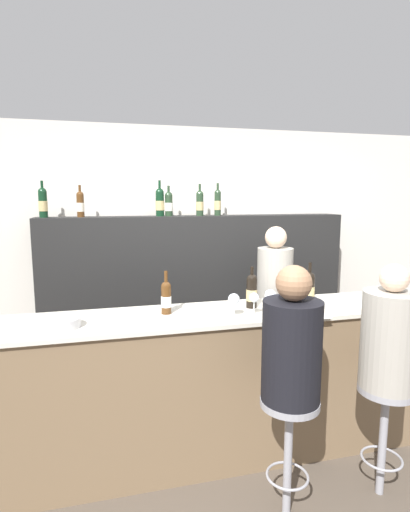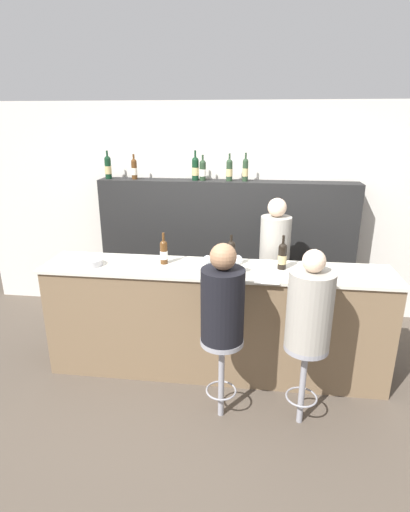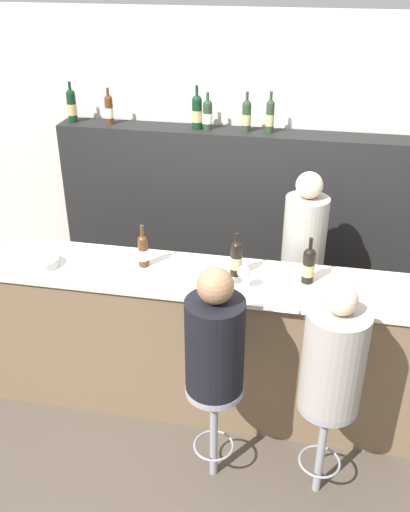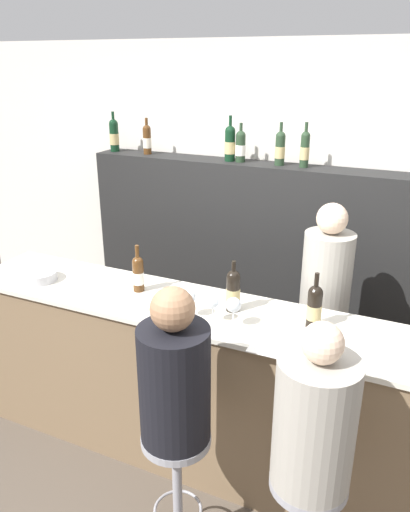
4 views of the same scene
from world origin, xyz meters
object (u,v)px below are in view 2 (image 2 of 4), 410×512
object	(u,v)px
wine_bottle_backbar_1	(134,169)
bar_stool_right	(304,363)
wine_glass_1	(224,261)
wine_glass_2	(238,260)
wine_bottle_counter_1	(231,254)
bartender	(273,280)
wine_glass_0	(208,260)
wine_bottle_counter_2	(282,256)
wine_bottle_backbar_4	(229,170)
wine_bottle_backbar_2	(195,168)
bar_stool_left	(222,357)
wine_bottle_backbar_3	(203,170)
wine_bottle_backbar_0	(108,167)
wine_bottle_backbar_5	(245,169)
guest_seated_right	(310,306)
wine_bottle_counter_0	(164,252)
guest_seated_left	(223,300)
metal_bowl	(90,262)

from	to	relation	value
wine_bottle_backbar_1	bar_stool_right	size ratio (longest dim) A/B	0.40
wine_glass_1	wine_glass_2	distance (m)	0.12
wine_bottle_counter_1	bartender	bearing A→B (deg)	51.82
wine_glass_0	bar_stool_right	bearing A→B (deg)	-31.69
wine_bottle_counter_2	wine_bottle_backbar_4	world-z (taller)	wine_bottle_backbar_4
wine_bottle_backbar_2	bar_stool_left	world-z (taller)	wine_bottle_backbar_2
wine_bottle_backbar_2	bar_stool_left	bearing A→B (deg)	-75.38
wine_bottle_backbar_3	wine_bottle_backbar_0	bearing A→B (deg)	-180.00
wine_bottle_counter_1	wine_bottle_backbar_2	size ratio (longest dim) A/B	0.90
wine_bottle_counter_2	wine_bottle_backbar_3	bearing A→B (deg)	126.91
wine_bottle_backbar_1	bartender	bearing A→B (deg)	-21.05
bar_stool_left	wine_glass_0	bearing A→B (deg)	109.08
wine_bottle_backbar_3	bar_stool_right	xyz separation A→B (m)	(1.06, -1.87, -1.27)
wine_bottle_backbar_3	wine_bottle_backbar_4	world-z (taller)	wine_bottle_backbar_4
wine_bottle_backbar_5	wine_bottle_backbar_3	bearing A→B (deg)	180.00
wine_bottle_backbar_5	wine_glass_1	xyz separation A→B (m)	(-0.12, -1.35, -0.64)
guest_seated_right	wine_bottle_backbar_2	bearing A→B (deg)	121.51
bar_stool_left	guest_seated_right	world-z (taller)	guest_seated_right
wine_bottle_counter_0	bar_stool_right	size ratio (longest dim) A/B	0.41
wine_bottle_backbar_1	bartender	size ratio (longest dim) A/B	0.18
wine_bottle_counter_1	wine_bottle_backbar_2	bearing A→B (deg)	113.20
wine_bottle_backbar_5	wine_glass_0	xyz separation A→B (m)	(-0.27, -1.35, -0.64)
wine_bottle_backbar_1	guest_seated_right	distance (m)	2.76
bartender	bar_stool_right	bearing A→B (deg)	-79.97
wine_bottle_backbar_4	guest_seated_left	size ratio (longest dim) A/B	0.39
wine_bottle_counter_0	wine_bottle_backbar_5	world-z (taller)	wine_bottle_backbar_5
wine_bottle_backbar_3	wine_glass_2	xyz separation A→B (m)	(0.49, -1.35, -0.62)
wine_bottle_backbar_2	metal_bowl	world-z (taller)	wine_bottle_backbar_2
wine_bottle_backbar_0	wine_bottle_backbar_3	size ratio (longest dim) A/B	1.13
wine_bottle_counter_0	wine_glass_1	bearing A→B (deg)	-16.74
wine_bottle_backbar_4	wine_bottle_backbar_5	world-z (taller)	wine_bottle_backbar_5
wine_bottle_backbar_4	wine_bottle_counter_0	bearing A→B (deg)	-113.94
wine_bottle_backbar_5	bar_stool_right	size ratio (longest dim) A/B	0.44
wine_bottle_counter_2	metal_bowl	size ratio (longest dim) A/B	1.37
wine_bottle_backbar_4	wine_glass_1	bearing A→B (deg)	-87.46
wine_bottle_backbar_4	bartender	size ratio (longest dim) A/B	0.19
wine_bottle_backbar_3	wine_bottle_counter_2	bearing A→B (deg)	-53.09
wine_bottle_counter_1	guest_seated_right	bearing A→B (deg)	-47.18
wine_bottle_backbar_2	bar_stool_right	size ratio (longest dim) A/B	0.46
bar_stool_left	guest_seated_left	xyz separation A→B (m)	(0.00, -0.00, 0.51)
wine_bottle_counter_0	wine_bottle_backbar_2	bearing A→B (deg)	83.83
wine_bottle_counter_1	wine_bottle_backbar_4	size ratio (longest dim) A/B	0.98
wine_bottle_counter_0	wine_glass_2	size ratio (longest dim) A/B	1.76
metal_bowl	wine_glass_0	bearing A→B (deg)	-2.08
wine_bottle_backbar_4	wine_bottle_backbar_5	xyz separation A→B (m)	(0.18, -0.00, 0.01)
wine_bottle_backbar_4	guest_seated_left	bearing A→B (deg)	-87.18
guest_seated_left	bartender	world-z (taller)	bartender
bartender	wine_bottle_backbar_4	bearing A→B (deg)	129.80
wine_bottle_backbar_2	wine_bottle_backbar_3	distance (m)	0.09
wine_bottle_backbar_1	wine_bottle_backbar_3	bearing A→B (deg)	-0.00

